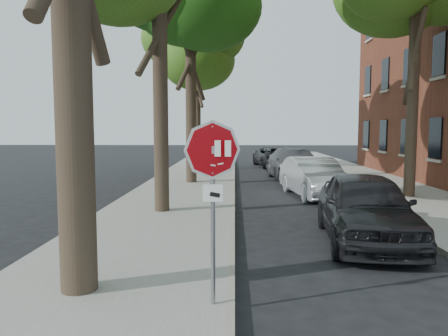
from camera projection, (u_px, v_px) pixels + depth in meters
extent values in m
plane|color=black|center=(262.00, 312.00, 6.21)|extent=(120.00, 120.00, 0.00)
cube|color=gray|center=(184.00, 189.00, 18.21)|extent=(4.00, 55.00, 0.12)
cube|color=gray|center=(389.00, 190.00, 18.00)|extent=(4.00, 55.00, 0.12)
cube|color=#9E9384|center=(233.00, 189.00, 18.16)|extent=(0.12, 55.00, 0.13)
cube|color=#9E9384|center=(340.00, 190.00, 18.05)|extent=(0.12, 55.00, 0.13)
cylinder|color=gray|center=(213.00, 214.00, 6.10)|extent=(0.06, 0.06, 2.60)
cube|color=#99999E|center=(213.00, 150.00, 5.99)|extent=(0.05, 0.06, 0.10)
cylinder|color=#99999E|center=(213.00, 150.00, 5.98)|extent=(0.76, 0.32, 0.82)
cylinder|color=white|center=(213.00, 150.00, 5.97)|extent=(0.76, 0.32, 0.82)
cylinder|color=red|center=(213.00, 150.00, 5.96)|extent=(0.68, 0.29, 0.74)
cube|color=white|center=(197.00, 148.00, 5.96)|extent=(0.08, 0.00, 0.22)
cube|color=white|center=(207.00, 148.00, 5.95)|extent=(0.08, 0.00, 0.22)
cube|color=white|center=(218.00, 148.00, 5.95)|extent=(0.08, 0.00, 0.22)
cube|color=white|center=(228.00, 148.00, 5.95)|extent=(0.08, 0.00, 0.22)
cube|color=silver|center=(205.00, 164.00, 5.97)|extent=(0.08, 0.00, 0.03)
cube|color=silver|center=(213.00, 165.00, 5.97)|extent=(0.08, 0.00, 0.03)
cube|color=silver|center=(221.00, 164.00, 5.97)|extent=(0.08, 0.00, 0.03)
cube|color=white|center=(213.00, 193.00, 6.03)|extent=(0.28, 0.02, 0.24)
cube|color=black|center=(215.00, 195.00, 6.02)|extent=(0.15, 0.00, 0.08)
cylinder|color=black|center=(160.00, 51.00, 12.79)|extent=(0.44, 0.44, 9.50)
cylinder|color=black|center=(191.00, 72.00, 19.73)|extent=(0.48, 0.48, 10.00)
ellipsoid|color=#0F420C|center=(190.00, 9.00, 19.48)|extent=(4.62, 4.62, 3.70)
ellipsoid|color=#0F420C|center=(174.00, 23.00, 20.37)|extent=(4.20, 4.20, 3.36)
cylinder|color=black|center=(197.00, 95.00, 26.76)|extent=(0.40, 0.40, 9.00)
ellipsoid|color=#265112|center=(197.00, 53.00, 26.52)|extent=(4.16, 4.16, 3.33)
ellipsoid|color=#265112|center=(212.00, 35.00, 25.85)|extent=(3.40, 3.40, 2.72)
ellipsoid|color=#265112|center=(186.00, 61.00, 27.33)|extent=(3.78, 3.78, 3.02)
cylinder|color=black|center=(414.00, 72.00, 15.59)|extent=(0.40, 0.40, 9.00)
ellipsoid|color=#265112|center=(387.00, 16.00, 16.17)|extent=(3.78, 3.78, 3.02)
imported|color=black|center=(365.00, 207.00, 9.98)|extent=(2.35, 4.88, 1.61)
imported|color=#B0B3B9|center=(314.00, 177.00, 16.49)|extent=(2.20, 4.72, 1.50)
imported|color=#56565C|center=(295.00, 164.00, 21.80)|extent=(2.75, 5.71, 1.60)
imported|color=black|center=(275.00, 157.00, 29.20)|extent=(2.91, 5.16, 1.36)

